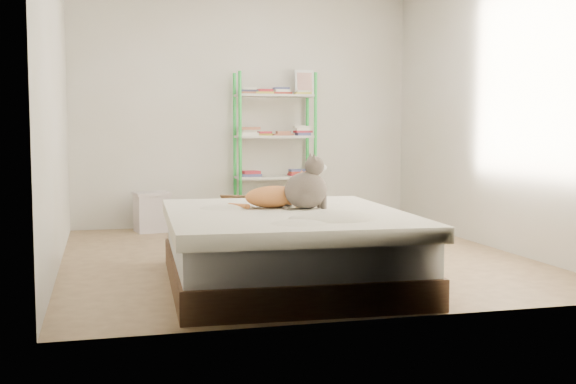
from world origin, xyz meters
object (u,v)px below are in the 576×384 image
object	(u,v)px
orange_cat	(274,194)
shelf_unit	(275,143)
grey_cat	(306,182)
white_bin	(152,212)
bed	(285,248)
cardboard_box	(254,216)

from	to	relation	value
orange_cat	shelf_unit	world-z (taller)	shelf_unit
grey_cat	white_bin	world-z (taller)	grey_cat
bed	shelf_unit	size ratio (longest dim) A/B	1.20
bed	white_bin	bearing A→B (deg)	107.03
bed	grey_cat	world-z (taller)	grey_cat
orange_cat	white_bin	xyz separation A→B (m)	(-0.70, 2.62, -0.40)
bed	orange_cat	world-z (taller)	orange_cat
shelf_unit	cardboard_box	size ratio (longest dim) A/B	2.49
bed	white_bin	size ratio (longest dim) A/B	4.96
grey_cat	cardboard_box	bearing A→B (deg)	-4.31
orange_cat	white_bin	distance (m)	2.74
grey_cat	cardboard_box	xyz separation A→B (m)	(0.10, 2.27, -0.52)
bed	white_bin	world-z (taller)	bed
orange_cat	shelf_unit	xyz separation A→B (m)	(0.67, 2.70, 0.31)
shelf_unit	white_bin	world-z (taller)	shelf_unit
orange_cat	shelf_unit	size ratio (longest dim) A/B	0.29
shelf_unit	bed	bearing A→B (deg)	-102.29
orange_cat	white_bin	size ratio (longest dim) A/B	1.20
bed	white_bin	xyz separation A→B (m)	(-0.73, 2.85, -0.04)
white_bin	cardboard_box	bearing A→B (deg)	-25.35
grey_cat	white_bin	size ratio (longest dim) A/B	0.91
grey_cat	white_bin	bearing A→B (deg)	16.41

